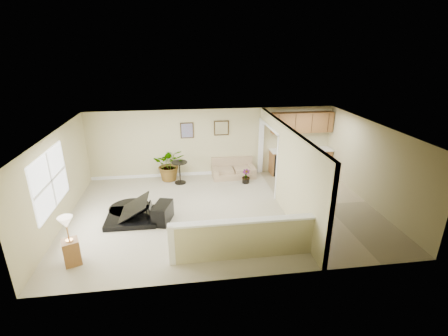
{
  "coord_description": "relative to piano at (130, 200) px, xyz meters",
  "views": [
    {
      "loc": [
        -1.18,
        -8.5,
        4.62
      ],
      "look_at": [
        0.04,
        0.4,
        1.22
      ],
      "focal_mm": 26.0,
      "sensor_mm": 36.0,
      "label": 1
    }
  ],
  "objects": [
    {
      "name": "front_wall",
      "position": [
        2.68,
        -2.97,
        0.7
      ],
      "size": [
        9.0,
        0.04,
        2.5
      ],
      "primitive_type": "cube",
      "color": "#BFB682",
      "rests_on": "floor"
    },
    {
      "name": "kitchen_cabinets",
      "position": [
        5.87,
        2.76,
        0.32
      ],
      "size": [
        2.36,
        0.65,
        2.33
      ],
      "color": "#965C31",
      "rests_on": "floor"
    },
    {
      "name": "palm_plant",
      "position": [
        1.05,
        2.68,
        0.04
      ],
      "size": [
        1.1,
        0.96,
        1.21
      ],
      "color": "black",
      "rests_on": "floor"
    },
    {
      "name": "wall_mirror",
      "position": [
        2.98,
        3.0,
        1.25
      ],
      "size": [
        0.55,
        0.04,
        0.55
      ],
      "color": "#382914",
      "rests_on": "back_wall"
    },
    {
      "name": "back_wall",
      "position": [
        2.68,
        3.03,
        0.7
      ],
      "size": [
        9.0,
        0.04,
        2.5
      ],
      "primitive_type": "cube",
      "color": "#BFB682",
      "rests_on": "floor"
    },
    {
      "name": "loveseat",
      "position": [
        3.39,
        2.73,
        -0.21
      ],
      "size": [
        1.59,
        0.92,
        0.9
      ],
      "rotation": [
        0.0,
        0.0,
        0.02
      ],
      "color": "tan",
      "rests_on": "floor"
    },
    {
      "name": "lamp_stand",
      "position": [
        -1.04,
        -1.96,
        -0.05
      ],
      "size": [
        0.45,
        0.45,
        1.18
      ],
      "color": "#965C31",
      "rests_on": "floor"
    },
    {
      "name": "kitchen_vinyl",
      "position": [
        5.83,
        0.03,
        -0.55
      ],
      "size": [
        2.7,
        6.0,
        0.01
      ],
      "primitive_type": "cube",
      "color": "tan",
      "rests_on": "floor"
    },
    {
      "name": "piano_bench",
      "position": [
        0.9,
        -0.34,
        -0.29
      ],
      "size": [
        0.61,
        0.87,
        0.53
      ],
      "primitive_type": "cube",
      "rotation": [
        0.0,
        0.0,
        -0.28
      ],
      "color": "black",
      "rests_on": "floor"
    },
    {
      "name": "piano",
      "position": [
        0.0,
        0.0,
        0.0
      ],
      "size": [
        1.67,
        1.73,
        1.32
      ],
      "rotation": [
        0.0,
        0.0,
        -0.01
      ],
      "color": "black",
      "rests_on": "floor"
    },
    {
      "name": "interior_partition",
      "position": [
        4.48,
        0.28,
        0.67
      ],
      "size": [
        0.18,
        5.99,
        2.5
      ],
      "color": "#BFB682",
      "rests_on": "floor"
    },
    {
      "name": "ceiling",
      "position": [
        2.68,
        0.03,
        1.95
      ],
      "size": [
        9.0,
        6.0,
        0.04
      ],
      "primitive_type": "cube",
      "color": "silver",
      "rests_on": "back_wall"
    },
    {
      "name": "floor",
      "position": [
        2.68,
        0.03,
        -0.55
      ],
      "size": [
        9.0,
        9.0,
        0.0
      ],
      "primitive_type": "plane",
      "color": "tan",
      "rests_on": "ground"
    },
    {
      "name": "pony_half_wall",
      "position": [
        2.76,
        -2.27,
        -0.03
      ],
      "size": [
        3.42,
        0.22,
        1.0
      ],
      "color": "#BFB682",
      "rests_on": "floor"
    },
    {
      "name": "left_wall",
      "position": [
        -1.82,
        0.03,
        0.7
      ],
      "size": [
        0.04,
        6.0,
        2.5
      ],
      "primitive_type": "cube",
      "color": "#BFB682",
      "rests_on": "floor"
    },
    {
      "name": "wall_art_left",
      "position": [
        1.73,
        3.0,
        1.2
      ],
      "size": [
        0.48,
        0.04,
        0.58
      ],
      "color": "#382914",
      "rests_on": "back_wall"
    },
    {
      "name": "left_window",
      "position": [
        -1.8,
        -0.47,
        0.9
      ],
      "size": [
        0.05,
        2.15,
        1.45
      ],
      "primitive_type": "cube",
      "color": "white",
      "rests_on": "left_wall"
    },
    {
      "name": "right_wall",
      "position": [
        7.18,
        0.03,
        0.7
      ],
      "size": [
        0.04,
        6.0,
        2.5
      ],
      "primitive_type": "cube",
      "color": "#BFB682",
      "rests_on": "floor"
    },
    {
      "name": "small_plant",
      "position": [
        3.73,
        2.02,
        -0.34
      ],
      "size": [
        0.35,
        0.35,
        0.51
      ],
      "color": "black",
      "rests_on": "floor"
    },
    {
      "name": "accent_table",
      "position": [
        1.4,
        2.32,
        -0.04
      ],
      "size": [
        0.55,
        0.55,
        0.8
      ],
      "color": "black",
      "rests_on": "floor"
    }
  ]
}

